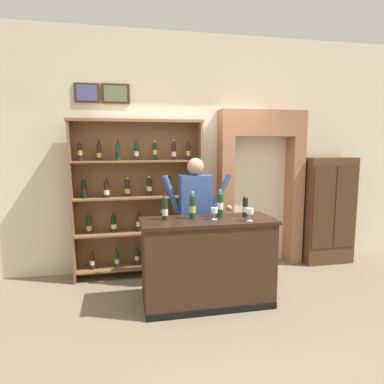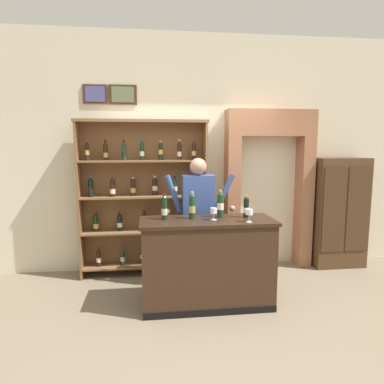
{
  "view_description": "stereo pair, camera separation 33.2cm",
  "coord_description": "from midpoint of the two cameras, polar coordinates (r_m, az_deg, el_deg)",
  "views": [
    {
      "loc": [
        -0.94,
        -3.78,
        1.9
      ],
      "look_at": [
        -0.11,
        0.13,
        1.34
      ],
      "focal_mm": 32.2,
      "sensor_mm": 36.0,
      "label": 1
    },
    {
      "loc": [
        -0.62,
        -3.84,
        1.9
      ],
      "look_at": [
        -0.11,
        0.13,
        1.34
      ],
      "focal_mm": 32.2,
      "sensor_mm": 36.0,
      "label": 2
    }
  ],
  "objects": [
    {
      "name": "side_cabinet",
      "position": [
        5.87,
        19.98,
        -2.86
      ],
      "size": [
        0.79,
        0.41,
        1.69
      ],
      "color": "#4C331E",
      "rests_on": "ground"
    },
    {
      "name": "tasting_counter",
      "position": [
        4.13,
        0.28,
        -11.58
      ],
      "size": [
        1.56,
        0.61,
        1.04
      ],
      "color": "#382316",
      "rests_on": "ground"
    },
    {
      "name": "archway_doorway",
      "position": [
        5.48,
        9.3,
        2.32
      ],
      "size": [
        1.34,
        0.45,
        2.41
      ],
      "color": "#9E6647",
      "rests_on": "ground"
    },
    {
      "name": "wine_glass_spare",
      "position": [
        3.91,
        7.18,
        -3.29
      ],
      "size": [
        0.08,
        0.08,
        0.15
      ],
      "color": "silver",
      "rests_on": "tasting_counter"
    },
    {
      "name": "tasting_bottle_prosecco",
      "position": [
        3.96,
        -6.9,
        -2.66
      ],
      "size": [
        0.07,
        0.07,
        0.31
      ],
      "color": "black",
      "rests_on": "tasting_counter"
    },
    {
      "name": "back_wall",
      "position": [
        5.29,
        -3.53,
        6.37
      ],
      "size": [
        12.0,
        0.19,
        3.51
      ],
      "color": "beige",
      "rests_on": "ground"
    },
    {
      "name": "tasting_bottle_super_tuscan",
      "position": [
        4.1,
        2.36,
        -1.96
      ],
      "size": [
        0.08,
        0.08,
        0.33
      ],
      "color": "#19381E",
      "rests_on": "tasting_counter"
    },
    {
      "name": "tasting_bottle_grappa",
      "position": [
        4.15,
        6.56,
        -2.36
      ],
      "size": [
        0.07,
        0.07,
        0.27
      ],
      "color": "black",
      "rests_on": "tasting_counter"
    },
    {
      "name": "shopkeeper",
      "position": [
        4.49,
        -1.55,
        -2.68
      ],
      "size": [
        0.94,
        0.22,
        1.72
      ],
      "color": "#2D3347",
      "rests_on": "ground"
    },
    {
      "name": "wine_shelf",
      "position": [
        4.99,
        -10.84,
        -0.46
      ],
      "size": [
        1.84,
        0.34,
        2.23
      ],
      "color": "brown",
      "rests_on": "ground"
    },
    {
      "name": "wine_glass_left",
      "position": [
        3.95,
        1.32,
        -3.19
      ],
      "size": [
        0.08,
        0.08,
        0.14
      ],
      "color": "silver",
      "rests_on": "tasting_counter"
    },
    {
      "name": "ground_plane",
      "position": [
        4.33,
        -0.39,
        -18.21
      ],
      "size": [
        14.0,
        14.0,
        0.02
      ],
      "primitive_type": "cube",
      "color": "#7A6B56"
    },
    {
      "name": "tasting_bottle_chianti",
      "position": [
        4.0,
        -2.29,
        -2.34
      ],
      "size": [
        0.07,
        0.07,
        0.32
      ],
      "color": "#19381E",
      "rests_on": "tasting_counter"
    }
  ]
}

